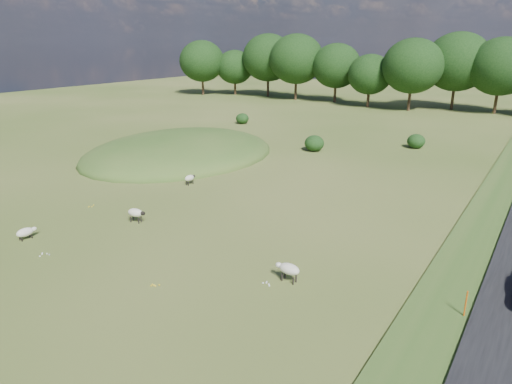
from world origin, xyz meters
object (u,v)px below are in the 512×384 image
Objects in this scene: sheep_1 at (190,178)px; sheep_3 at (136,213)px; marker_post at (466,305)px; sheep_0 at (26,232)px; sheep_2 at (289,269)px.

sheep_3 is at bearing -159.87° from sheep_1.
sheep_3 is (-18.21, -0.15, 0.00)m from marker_post.
sheep_1 is at bearing 160.39° from marker_post.
sheep_3 is at bearing -27.32° from sheep_0.
sheep_0 is 0.94× the size of sheep_2.
sheep_1 is 15.94m from sheep_2.
marker_post reaches higher than sheep_0.
sheep_3 is (-11.06, 1.12, -0.01)m from sheep_2.
sheep_2 reaches higher than sheep_0.
sheep_3 is at bearing -4.52° from sheep_2.
marker_post is 18.21m from sheep_3.
sheep_0 is 5.95m from sheep_3.
sheep_2 is at bearing -120.06° from sheep_1.
sheep_1 is 0.84× the size of sheep_2.
sheep_1 is (-20.57, 7.33, -0.08)m from marker_post.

